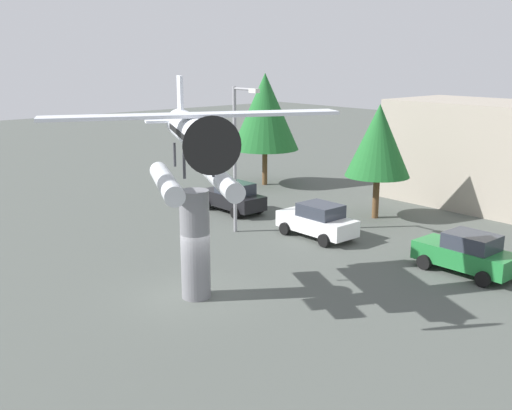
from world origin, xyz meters
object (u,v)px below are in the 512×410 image
object	(u,v)px
streetlight_primary	(237,149)
storefront_building	(506,156)
floatplane_monument	(193,145)
tree_east	(379,141)
tree_west	(265,112)
car_far_green	(467,253)
car_mid_white	(318,220)
car_near_black	(233,197)
display_pedestal	(195,245)

from	to	relation	value
streetlight_primary	storefront_building	size ratio (longest dim) A/B	0.54
floatplane_monument	tree_east	bearing A→B (deg)	127.46
tree_west	floatplane_monument	bearing A→B (deg)	-48.92
storefront_building	tree_west	xyz separation A→B (m)	(-14.31, -6.30, 2.01)
streetlight_primary	car_far_green	bearing A→B (deg)	17.05
car_mid_white	tree_west	bearing A→B (deg)	-30.25
car_mid_white	streetlight_primary	size ratio (longest dim) A/B	0.57
car_mid_white	tree_east	world-z (taller)	tree_east
storefront_building	tree_east	bearing A→B (deg)	-114.56
tree_west	tree_east	size ratio (longest dim) A/B	1.22
car_far_green	car_near_black	bearing A→B (deg)	3.32
floatplane_monument	streetlight_primary	bearing A→B (deg)	156.51
floatplane_monument	storefront_building	size ratio (longest dim) A/B	0.72
car_far_green	car_mid_white	bearing A→B (deg)	6.88
car_far_green	tree_west	world-z (taller)	tree_west
tree_west	tree_east	distance (m)	10.92
storefront_building	display_pedestal	bearing A→B (deg)	-91.81
car_mid_white	tree_east	xyz separation A→B (m)	(-0.48, 5.24, 3.48)
storefront_building	tree_east	xyz separation A→B (m)	(-3.50, -7.65, 1.24)
display_pedestal	car_far_green	distance (m)	11.42
tree_west	display_pedestal	bearing A→B (deg)	-49.06
car_near_black	car_far_green	xyz separation A→B (m)	(14.45, 0.84, 0.00)
streetlight_primary	floatplane_monument	bearing A→B (deg)	-49.49
floatplane_monument	display_pedestal	bearing A→B (deg)	-180.00
display_pedestal	streetlight_primary	world-z (taller)	streetlight_primary
car_mid_white	tree_west	size ratio (longest dim) A/B	0.54
storefront_building	car_mid_white	bearing A→B (deg)	-103.16
car_far_green	storefront_building	size ratio (longest dim) A/B	0.31
streetlight_primary	tree_west	world-z (taller)	tree_west
tree_west	storefront_building	bearing A→B (deg)	23.77
display_pedestal	car_near_black	world-z (taller)	display_pedestal
car_near_black	streetlight_primary	size ratio (longest dim) A/B	0.57
car_near_black	tree_west	world-z (taller)	tree_west
tree_west	car_near_black	bearing A→B (deg)	-55.39
car_far_green	tree_west	bearing A→B (deg)	-16.65
streetlight_primary	tree_west	distance (m)	12.08
streetlight_primary	car_mid_white	bearing A→B (deg)	36.36
streetlight_primary	display_pedestal	bearing A→B (deg)	-49.83
car_near_black	tree_west	xyz separation A→B (m)	(-4.49, 6.50, 4.25)
display_pedestal	tree_east	xyz separation A→B (m)	(-2.80, 14.35, 2.29)
floatplane_monument	car_far_green	xyz separation A→B (m)	(5.21, 10.09, -4.93)
tree_east	car_near_black	bearing A→B (deg)	-140.81
car_mid_white	tree_east	size ratio (longest dim) A/B	0.66
car_near_black	car_mid_white	world-z (taller)	same
storefront_building	tree_west	world-z (taller)	tree_west
floatplane_monument	car_far_green	bearing A→B (deg)	88.69
car_far_green	tree_east	size ratio (longest dim) A/B	0.66
car_mid_white	streetlight_primary	bearing A→B (deg)	36.36
display_pedestal	car_mid_white	bearing A→B (deg)	104.29
floatplane_monument	car_near_black	xyz separation A→B (m)	(-9.24, 9.25, -4.93)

